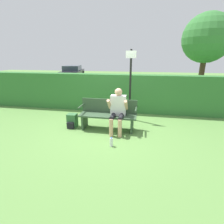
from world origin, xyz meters
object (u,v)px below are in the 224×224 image
at_px(park_bench, 108,114).
at_px(parked_car, 73,72).
at_px(tree, 207,39).
at_px(signpost, 130,82).
at_px(person_seated, 118,108).
at_px(backpack, 72,121).
at_px(water_bottle, 111,142).

relative_size(park_bench, parked_car, 0.37).
relative_size(parked_car, tree, 1.22).
height_order(signpost, parked_car, signpost).
distance_m(park_bench, signpost, 1.40).
height_order(park_bench, tree, tree).
distance_m(park_bench, person_seated, 0.41).
relative_size(park_bench, backpack, 4.03).
bearing_deg(backpack, park_bench, 4.12).
xyz_separation_m(backpack, tree, (4.55, 3.46, 2.60)).
bearing_deg(person_seated, parked_car, 118.46).
distance_m(water_bottle, parked_car, 13.83).
height_order(park_bench, signpost, signpost).
distance_m(backpack, water_bottle, 1.74).
distance_m(park_bench, parked_car, 12.73).
distance_m(person_seated, backpack, 1.53).
distance_m(person_seated, tree, 5.12).
relative_size(park_bench, person_seated, 1.35).
relative_size(person_seated, backpack, 2.99).
height_order(backpack, parked_car, parked_car).
bearing_deg(person_seated, tree, 48.45).
bearing_deg(signpost, person_seated, -102.75).
relative_size(backpack, signpost, 0.18).
bearing_deg(backpack, parked_car, 112.63).
height_order(water_bottle, signpost, signpost).
bearing_deg(park_bench, backpack, -175.88).
relative_size(person_seated, parked_car, 0.27).
bearing_deg(signpost, tree, 40.15).
height_order(parked_car, tree, tree).
bearing_deg(water_bottle, parked_car, 116.57).
relative_size(person_seated, water_bottle, 5.39).
bearing_deg(water_bottle, park_bench, 105.84).
distance_m(person_seated, signpost, 1.27).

